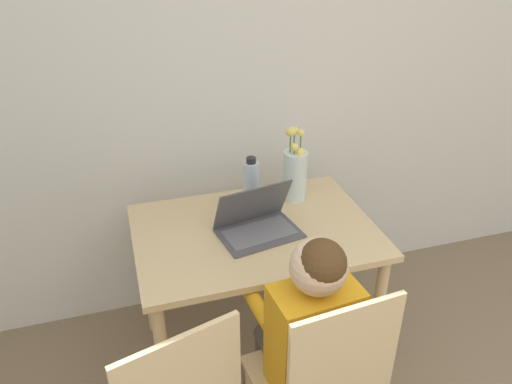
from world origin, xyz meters
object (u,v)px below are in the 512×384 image
at_px(person_seated, 307,325).
at_px(flower_vase, 295,172).
at_px(laptop, 256,221).
at_px(water_bottle, 251,184).

bearing_deg(person_seated, flower_vase, -112.28).
distance_m(person_seated, laptop, 0.53).
height_order(flower_vase, water_bottle, flower_vase).
xyz_separation_m(flower_vase, water_bottle, (-0.22, -0.02, -0.02)).
bearing_deg(water_bottle, laptop, -100.38).
height_order(laptop, flower_vase, flower_vase).
distance_m(laptop, water_bottle, 0.22).
bearing_deg(flower_vase, water_bottle, -174.54).
distance_m(laptop, flower_vase, 0.35).
relative_size(laptop, flower_vase, 1.02).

